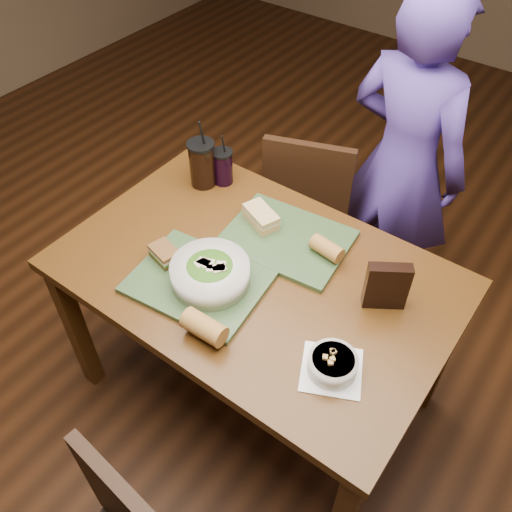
# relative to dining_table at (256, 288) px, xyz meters

# --- Properties ---
(ground) EXTENTS (6.00, 6.00, 0.00)m
(ground) POSITION_rel_dining_table_xyz_m (0.00, 0.00, -0.66)
(ground) COLOR #381C0B
(ground) RESTS_ON ground
(dining_table) EXTENTS (1.30, 0.85, 0.75)m
(dining_table) POSITION_rel_dining_table_xyz_m (0.00, 0.00, 0.00)
(dining_table) COLOR #4B2C0F
(dining_table) RESTS_ON ground
(chair_far) EXTENTS (0.48, 0.49, 0.87)m
(chair_far) POSITION_rel_dining_table_xyz_m (-0.17, 0.67, -0.18)
(chair_far) COLOR black
(chair_far) RESTS_ON ground
(diner) EXTENTS (0.59, 0.44, 1.49)m
(diner) POSITION_rel_dining_table_xyz_m (0.13, 0.83, 0.09)
(diner) COLOR #4D3694
(diner) RESTS_ON ground
(tray_near) EXTENTS (0.45, 0.37, 0.02)m
(tray_near) POSITION_rel_dining_table_xyz_m (-0.12, -0.16, 0.10)
(tray_near) COLOR #324B27
(tray_near) RESTS_ON dining_table
(tray_far) EXTENTS (0.45, 0.36, 0.02)m
(tray_far) POSITION_rel_dining_table_xyz_m (0.00, 0.18, 0.10)
(tray_far) COLOR #324B27
(tray_far) RESTS_ON dining_table
(salad_bowl) EXTENTS (0.25, 0.25, 0.08)m
(salad_bowl) POSITION_rel_dining_table_xyz_m (-0.08, -0.14, 0.15)
(salad_bowl) COLOR silver
(salad_bowl) RESTS_ON tray_near
(soup_bowl) EXTENTS (0.23, 0.23, 0.07)m
(soup_bowl) POSITION_rel_dining_table_xyz_m (0.40, -0.18, 0.12)
(soup_bowl) COLOR white
(soup_bowl) RESTS_ON dining_table
(sandwich_near) EXTENTS (0.11, 0.09, 0.05)m
(sandwich_near) POSITION_rel_dining_table_xyz_m (-0.27, -0.15, 0.13)
(sandwich_near) COLOR #593819
(sandwich_near) RESTS_ON tray_near
(sandwich_far) EXTENTS (0.16, 0.12, 0.05)m
(sandwich_far) POSITION_rel_dining_table_xyz_m (-0.12, 0.19, 0.14)
(sandwich_far) COLOR tan
(sandwich_far) RESTS_ON tray_far
(baguette_near) EXTENTS (0.14, 0.07, 0.07)m
(baguette_near) POSITION_rel_dining_table_xyz_m (0.04, -0.31, 0.14)
(baguette_near) COLOR #AD7533
(baguette_near) RESTS_ON tray_near
(baguette_far) EXTENTS (0.12, 0.07, 0.06)m
(baguette_far) POSITION_rel_dining_table_xyz_m (0.16, 0.19, 0.14)
(baguette_far) COLOR #AD7533
(baguette_far) RESTS_ON tray_far
(cup_cola) EXTENTS (0.11, 0.11, 0.29)m
(cup_cola) POSITION_rel_dining_table_xyz_m (-0.44, 0.25, 0.18)
(cup_cola) COLOR black
(cup_cola) RESTS_ON dining_table
(cup_berry) EXTENTS (0.08, 0.08, 0.22)m
(cup_berry) POSITION_rel_dining_table_xyz_m (-0.39, 0.31, 0.16)
(cup_berry) COLOR black
(cup_berry) RESTS_ON dining_table
(chip_bag) EXTENTS (0.13, 0.11, 0.17)m
(chip_bag) POSITION_rel_dining_table_xyz_m (0.40, 0.12, 0.18)
(chip_bag) COLOR black
(chip_bag) RESTS_ON dining_table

